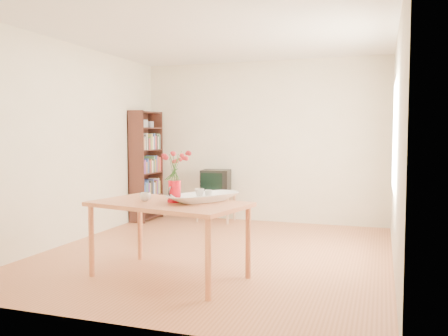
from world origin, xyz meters
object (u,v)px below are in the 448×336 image
(bowl, at_px, (203,177))
(television, at_px, (216,181))
(pitcher, at_px, (175,192))
(table, at_px, (169,210))
(mug, at_px, (145,197))

(bowl, height_order, television, bowl)
(pitcher, bearing_deg, table, -149.28)
(mug, relative_size, bowl, 0.21)
(mug, height_order, television, television)
(mug, bearing_deg, television, -107.14)
(table, distance_m, television, 3.09)
(pitcher, xyz_separation_m, mug, (-0.30, -0.03, -0.06))
(mug, distance_m, television, 3.06)
(table, distance_m, pitcher, 0.18)
(pitcher, height_order, television, pitcher)
(table, height_order, pitcher, pitcher)
(pitcher, distance_m, mug, 0.31)
(pitcher, relative_size, mug, 2.00)
(table, xyz_separation_m, pitcher, (0.05, 0.03, 0.17))
(mug, distance_m, bowl, 0.62)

